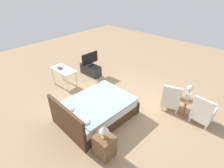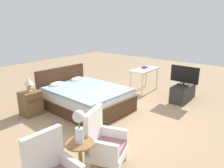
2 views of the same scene
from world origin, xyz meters
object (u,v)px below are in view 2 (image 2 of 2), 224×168
at_px(flower_vase, 79,123).
at_px(tv_flatscreen, 184,75).
at_px(nightstand, 31,103).
at_px(book_stack, 145,67).
at_px(vanity_desk, 145,72).
at_px(table_lamp, 29,83).
at_px(tv_stand, 183,93).
at_px(bed, 85,97).
at_px(armchair_by_window_right, 104,143).
at_px(side_table, 81,157).

relative_size(flower_vase, tv_flatscreen, 0.60).
distance_m(nightstand, book_stack, 3.63).
bearing_deg(vanity_desk, tv_flatscreen, -91.23).
bearing_deg(flower_vase, tv_flatscreen, 1.76).
bearing_deg(nightstand, table_lamp, 90.00).
distance_m(tv_stand, vanity_desk, 1.36).
distance_m(bed, armchair_by_window_right, 2.39).
distance_m(table_lamp, tv_stand, 4.15).
xyz_separation_m(tv_flatscreen, vanity_desk, (0.03, 1.30, -0.11)).
height_order(table_lamp, vanity_desk, table_lamp).
relative_size(side_table, tv_flatscreen, 0.75).
height_order(side_table, table_lamp, table_lamp).
xyz_separation_m(armchair_by_window_right, side_table, (-0.47, 0.03, 0.00)).
xyz_separation_m(bed, tv_flatscreen, (2.19, -1.75, 0.44)).
height_order(armchair_by_window_right, nightstand, armchair_by_window_right).
xyz_separation_m(armchair_by_window_right, nightstand, (0.35, 2.64, -0.08)).
bearing_deg(side_table, vanity_desk, 19.04).
distance_m(flower_vase, table_lamp, 2.74).
relative_size(flower_vase, table_lamp, 1.45).
height_order(armchair_by_window_right, book_stack, armchair_by_window_right).
bearing_deg(flower_vase, armchair_by_window_right, -3.49).
bearing_deg(table_lamp, tv_stand, -37.17).
bearing_deg(tv_flatscreen, vanity_desk, 88.77).
height_order(nightstand, tv_flatscreen, tv_flatscreen).
bearing_deg(nightstand, armchair_by_window_right, -97.48).
bearing_deg(tv_stand, side_table, -178.24).
bearing_deg(flower_vase, side_table, 0.00).
bearing_deg(tv_stand, tv_flatscreen, -1.95).
bearing_deg(tv_stand, bed, 141.35).
xyz_separation_m(bed, tv_stand, (2.19, -1.75, -0.07)).
relative_size(table_lamp, vanity_desk, 0.32).
relative_size(table_lamp, book_stack, 1.59).
bearing_deg(bed, armchair_by_window_right, -126.96).
xyz_separation_m(bed, nightstand, (-1.09, 0.73, -0.00)).
xyz_separation_m(flower_vase, table_lamp, (0.82, 2.61, -0.09)).
relative_size(flower_vase, nightstand, 0.81).
bearing_deg(armchair_by_window_right, tv_flatscreen, 2.44).
xyz_separation_m(bed, book_stack, (2.33, -0.38, 0.47)).
distance_m(nightstand, tv_flatscreen, 4.14).
xyz_separation_m(bed, table_lamp, (-1.09, 0.73, 0.51)).
relative_size(side_table, vanity_desk, 0.58).
relative_size(armchair_by_window_right, vanity_desk, 0.88).
xyz_separation_m(flower_vase, vanity_desk, (4.13, 1.42, -0.27)).
bearing_deg(book_stack, bed, 170.63).
height_order(nightstand, table_lamp, table_lamp).
height_order(armchair_by_window_right, vanity_desk, armchair_by_window_right).
bearing_deg(flower_vase, book_stack, 19.42).
height_order(bed, vanity_desk, bed).
distance_m(armchair_by_window_right, vanity_desk, 3.94).
bearing_deg(armchair_by_window_right, nightstand, 82.52).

